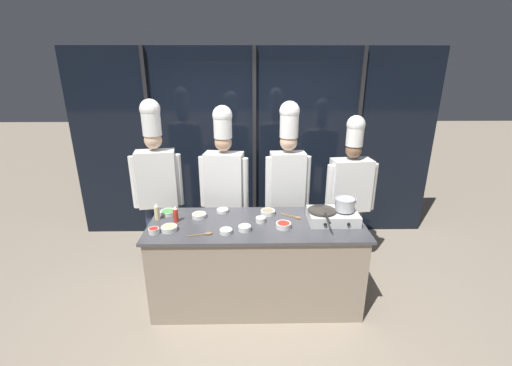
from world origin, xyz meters
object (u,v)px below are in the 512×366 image
Objects in this scene: chef_line at (288,175)px; chef_pastry at (350,186)px; prep_bowl_onion at (261,219)px; serving_spoon_slotted at (205,234)px; prep_bowl_bell_pepper at (154,230)px; prep_bowl_mushrooms at (268,212)px; serving_spoon_solid at (295,217)px; prep_bowl_chicken at (245,228)px; prep_bowl_scallions at (168,212)px; prep_bowl_bean_sprouts at (223,210)px; portable_stove at (333,216)px; prep_bowl_ginger at (169,228)px; squeeze_bottle_chili at (176,214)px; chef_head at (157,176)px; stock_pot at (345,204)px; squeeze_bottle_oil at (157,212)px; prep_bowl_shrimp at (199,215)px; prep_bowl_chili_flakes at (283,225)px; frying_pan at (322,209)px; prep_bowl_garlic at (226,231)px; chef_sous at (224,179)px.

chef_pastry is at bearing 179.84° from chef_line.
serving_spoon_slotted is (-0.54, -0.26, -0.02)m from prep_bowl_onion.
chef_pastry reaches higher than prep_bowl_bell_pepper.
prep_bowl_mushrooms reaches higher than serving_spoon_solid.
prep_bowl_scallions is at bearing 154.75° from prep_bowl_chicken.
prep_bowl_mushrooms is at bearing -6.56° from prep_bowl_bean_sprouts.
serving_spoon_slotted is at bearing 22.88° from chef_pastry.
serving_spoon_slotted is (-0.13, -0.52, -0.01)m from prep_bowl_bean_sprouts.
portable_stove is 1.32m from serving_spoon_slotted.
prep_bowl_mushrooms reaches higher than prep_bowl_bean_sprouts.
serving_spoon_solid is at bearing -10.98° from prep_bowl_bean_sprouts.
prep_bowl_onion is (0.16, 0.18, 0.00)m from prep_bowl_chicken.
serving_spoon_slotted is 1.09× the size of serving_spoon_solid.
prep_bowl_onion is 0.43× the size of serving_spoon_slotted.
prep_bowl_ginger is at bearing 179.22° from prep_bowl_chicken.
squeeze_bottle_chili reaches higher than prep_bowl_bean_sprouts.
prep_bowl_bell_pepper is 0.95m from chef_head.
stock_pot is at bearing 5.95° from prep_bowl_ginger.
prep_bowl_scallions is at bearing 104.77° from prep_bowl_ginger.
squeeze_bottle_oil is 1.18× the size of prep_bowl_mushrooms.
prep_bowl_shrimp is at bearing 23.37° from chef_line.
squeeze_bottle_oil reaches higher than portable_stove.
prep_bowl_chili_flakes is at bearing -67.11° from prep_bowl_mushrooms.
chef_pastry is (1.26, 0.85, 0.12)m from prep_bowl_chicken.
chef_head reaches higher than squeeze_bottle_chili.
chef_pastry is at bearing 61.60° from portable_stove.
prep_bowl_chili_flakes is at bearing -9.30° from squeeze_bottle_oil.
prep_bowl_bell_pepper is at bearing -172.09° from frying_pan.
prep_bowl_chicken is at bearing -167.96° from portable_stove.
serving_spoon_solid is (0.71, 0.34, -0.02)m from prep_bowl_garlic.
chef_pastry is at bearing 37.53° from serving_spoon_solid.
chef_sous reaches higher than portable_stove.
prep_bowl_garlic is (-0.43, -0.43, -0.00)m from prep_bowl_mushrooms.
serving_spoon_solid is 0.10× the size of chef_head.
prep_bowl_onion reaches higher than prep_bowl_shrimp.
serving_spoon_solid is 0.11× the size of chef_sous.
prep_bowl_garlic is at bearing -154.50° from serving_spoon_solid.
squeeze_bottle_chili is 0.75m from prep_bowl_chicken.
prep_bowl_bean_sprouts is (-0.41, 0.26, -0.01)m from prep_bowl_onion.
prep_bowl_scallions reaches higher than serving_spoon_solid.
portable_stove is 3.85× the size of prep_bowl_bean_sprouts.
chef_sous is (0.13, 0.92, 0.24)m from serving_spoon_slotted.
serving_spoon_slotted is 1.28m from chef_line.
prep_bowl_shrimp is 0.07× the size of chef_sous.
prep_bowl_chicken is 0.58m from prep_bowl_shrimp.
squeeze_bottle_chili is at bearing 177.94° from prep_bowl_onion.
frying_pan is 2.84× the size of squeeze_bottle_chili.
chef_line reaches higher than prep_bowl_chili_flakes.
chef_head reaches higher than prep_bowl_shrimp.
prep_bowl_bell_pepper is (-0.03, -0.44, 0.01)m from prep_bowl_scallions.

